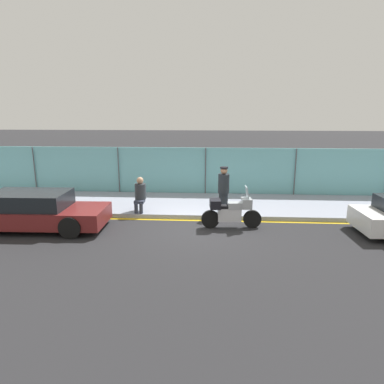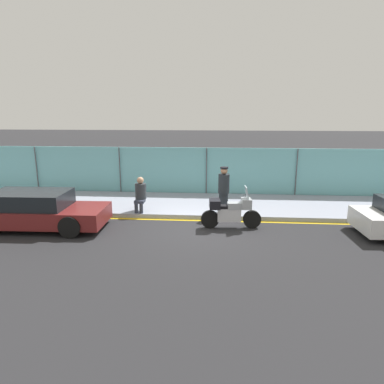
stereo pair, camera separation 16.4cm
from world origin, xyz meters
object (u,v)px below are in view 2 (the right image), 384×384
object	(u,v)px
motorcycle	(231,211)
parked_car_right_down_street	(36,211)
officer_standing	(224,189)
person_seated_on_curb	(140,192)

from	to	relation	value
motorcycle	parked_car_right_down_street	world-z (taller)	motorcycle
motorcycle	parked_car_right_down_street	bearing A→B (deg)	-179.73
parked_car_right_down_street	officer_standing	bearing A→B (deg)	15.09
officer_standing	person_seated_on_curb	size ratio (longest dim) A/B	1.32
motorcycle	officer_standing	distance (m)	1.46
parked_car_right_down_street	person_seated_on_curb	bearing A→B (deg)	28.05
officer_standing	person_seated_on_curb	bearing A→B (deg)	-178.52
motorcycle	officer_standing	xyz separation A→B (m)	(-0.23, 1.37, 0.46)
person_seated_on_curb	parked_car_right_down_street	size ratio (longest dim) A/B	0.28
person_seated_on_curb	officer_standing	bearing A→B (deg)	1.48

